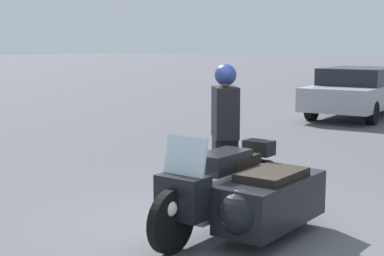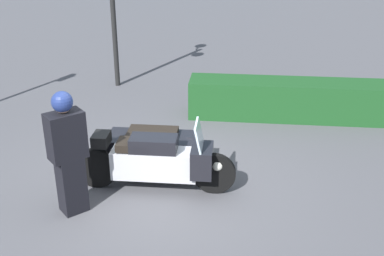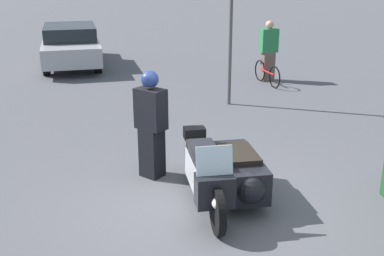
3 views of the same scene
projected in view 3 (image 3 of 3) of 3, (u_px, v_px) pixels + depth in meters
ground_plane at (205, 201)px, 7.36m from camera, size 160.00×160.00×0.00m
police_motorcycle at (225, 173)px, 7.21m from camera, size 2.50×1.12×1.16m
officer_rider at (151, 122)px, 7.92m from camera, size 0.57×0.56×1.83m
traffic_light_far at (231, 7)px, 11.55m from camera, size 0.23×0.27×3.77m
parked_car_background at (71, 44)px, 16.78m from camera, size 4.80×2.23×1.40m
pedestrian_bystander at (268, 51)px, 14.57m from camera, size 0.35×0.54×1.81m
bicycle_parked at (267, 74)px, 14.31m from camera, size 1.60×0.29×0.70m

